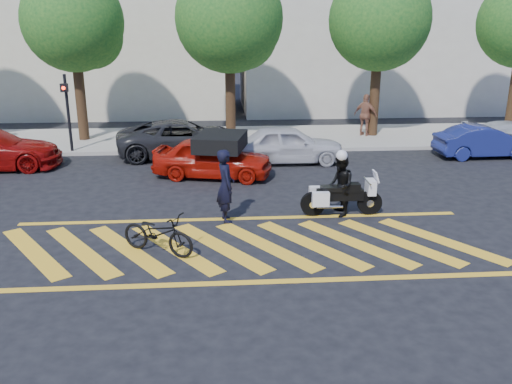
{
  "coord_description": "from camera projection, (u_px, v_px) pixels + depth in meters",
  "views": [
    {
      "loc": [
        -0.62,
        -12.08,
        5.28
      ],
      "look_at": [
        0.33,
        1.01,
        1.05
      ],
      "focal_mm": 38.0,
      "sensor_mm": 36.0,
      "label": 1
    }
  ],
  "objects": [
    {
      "name": "officer_bike",
      "position": [
        226.0,
        186.0,
        14.47
      ],
      "size": [
        0.61,
        0.81,
        2.0
      ],
      "primitive_type": "imported",
      "rotation": [
        0.0,
        0.0,
        1.76
      ],
      "color": "black",
      "rests_on": "ground"
    },
    {
      "name": "ground",
      "position": [
        245.0,
        246.0,
        13.13
      ],
      "size": [
        90.0,
        90.0,
        0.0
      ],
      "primitive_type": "plane",
      "color": "black",
      "rests_on": "ground"
    },
    {
      "name": "parked_right",
      "position": [
        484.0,
        142.0,
        21.36
      ],
      "size": [
        3.85,
        1.46,
        1.26
      ],
      "primitive_type": "imported",
      "rotation": [
        0.0,
        0.0,
        1.6
      ],
      "color": "navy",
      "rests_on": "ground"
    },
    {
      "name": "building_right",
      "position": [
        377.0,
        14.0,
        32.01
      ],
      "size": [
        16.0,
        8.0,
        11.0
      ],
      "primitive_type": "cube",
      "color": "beige",
      "rests_on": "ground"
    },
    {
      "name": "parked_mid_right",
      "position": [
        289.0,
        144.0,
        20.52
      ],
      "size": [
        4.16,
        1.7,
        1.41
      ],
      "primitive_type": "imported",
      "rotation": [
        0.0,
        0.0,
        1.56
      ],
      "color": "silver",
      "rests_on": "ground"
    },
    {
      "name": "tree_right",
      "position": [
        382.0,
        24.0,
        23.5
      ],
      "size": [
        4.4,
        4.4,
        7.41
      ],
      "color": "black",
      "rests_on": "ground"
    },
    {
      "name": "building_left",
      "position": [
        86.0,
        23.0,
        30.98
      ],
      "size": [
        16.0,
        8.0,
        10.0
      ],
      "primitive_type": "cube",
      "color": "beige",
      "rests_on": "ground"
    },
    {
      "name": "officer_moto",
      "position": [
        340.0,
        186.0,
        14.96
      ],
      "size": [
        0.66,
        0.84,
        1.72
      ],
      "primitive_type": "imported",
      "rotation": [
        0.0,
        0.0,
        -1.58
      ],
      "color": "black",
      "rests_on": "ground"
    },
    {
      "name": "red_convertible",
      "position": [
        213.0,
        158.0,
        18.62
      ],
      "size": [
        4.34,
        2.5,
        1.39
      ],
      "primitive_type": "imported",
      "rotation": [
        0.0,
        0.0,
        1.35
      ],
      "color": "#A71207",
      "rests_on": "ground"
    },
    {
      "name": "signal_pole",
      "position": [
        67.0,
        107.0,
        21.34
      ],
      "size": [
        0.28,
        0.43,
        3.2
      ],
      "color": "black",
      "rests_on": "ground"
    },
    {
      "name": "pedestrian_right",
      "position": [
        366.0,
        115.0,
        24.5
      ],
      "size": [
        1.15,
        1.04,
        1.88
      ],
      "primitive_type": "imported",
      "rotation": [
        0.0,
        0.0,
        2.48
      ],
      "color": "#915942",
      "rests_on": "sidewalk"
    },
    {
      "name": "tree_center",
      "position": [
        232.0,
        22.0,
        23.03
      ],
      "size": [
        4.6,
        4.6,
        7.56
      ],
      "color": "black",
      "rests_on": "ground"
    },
    {
      "name": "police_motorcycle",
      "position": [
        340.0,
        196.0,
        15.05
      ],
      "size": [
        2.29,
        0.73,
        1.01
      ],
      "rotation": [
        0.0,
        0.0,
        -0.01
      ],
      "color": "black",
      "rests_on": "ground"
    },
    {
      "name": "sidewalk",
      "position": [
        231.0,
        139.0,
        24.5
      ],
      "size": [
        60.0,
        5.0,
        0.15
      ],
      "primitive_type": "cube",
      "color": "#9E998E",
      "rests_on": "ground"
    },
    {
      "name": "parked_mid_left",
      "position": [
        183.0,
        138.0,
        21.51
      ],
      "size": [
        5.4,
        2.96,
        1.43
      ],
      "primitive_type": "imported",
      "rotation": [
        0.0,
        0.0,
        1.69
      ],
      "color": "black",
      "rests_on": "ground"
    },
    {
      "name": "bicycle",
      "position": [
        158.0,
        233.0,
        12.61
      ],
      "size": [
        1.98,
        1.5,
        1.0
      ],
      "primitive_type": "imported",
      "rotation": [
        0.0,
        0.0,
        1.07
      ],
      "color": "black",
      "rests_on": "ground"
    },
    {
      "name": "tree_left",
      "position": [
        77.0,
        25.0,
        22.61
      ],
      "size": [
        4.2,
        4.2,
        7.26
      ],
      "color": "black",
      "rests_on": "ground"
    },
    {
      "name": "crosswalk",
      "position": [
        244.0,
        246.0,
        13.13
      ],
      "size": [
        12.33,
        4.0,
        0.01
      ],
      "color": "yellow",
      "rests_on": "ground"
    }
  ]
}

